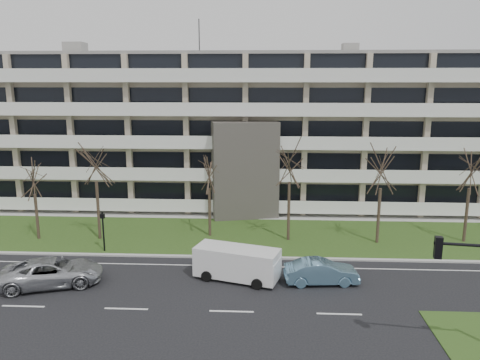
# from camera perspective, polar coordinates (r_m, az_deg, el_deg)

# --- Properties ---
(ground) EXTENTS (160.00, 160.00, 0.00)m
(ground) POSITION_cam_1_polar(r_m,az_deg,el_deg) (27.27, -1.04, -15.73)
(ground) COLOR black
(ground) RESTS_ON ground
(grass_verge) EXTENTS (90.00, 10.00, 0.06)m
(grass_verge) POSITION_cam_1_polar(r_m,az_deg,el_deg) (39.20, 0.27, -6.76)
(grass_verge) COLOR #2B4717
(grass_verge) RESTS_ON ground
(curb) EXTENTS (90.00, 0.35, 0.12)m
(curb) POSITION_cam_1_polar(r_m,az_deg,el_deg) (34.50, -0.12, -9.41)
(curb) COLOR #B2B2AD
(curb) RESTS_ON ground
(sidewalk) EXTENTS (90.00, 2.00, 0.08)m
(sidewalk) POSITION_cam_1_polar(r_m,az_deg,el_deg) (44.43, 0.59, -4.44)
(sidewalk) COLOR #B2B2AD
(sidewalk) RESTS_ON ground
(lane_edge_line) EXTENTS (90.00, 0.12, 0.01)m
(lane_edge_line) POSITION_cam_1_polar(r_m,az_deg,el_deg) (33.13, -0.26, -10.45)
(lane_edge_line) COLOR white
(lane_edge_line) RESTS_ON ground
(apartment_building) EXTENTS (60.50, 15.10, 18.75)m
(apartment_building) POSITION_cam_1_polar(r_m,az_deg,el_deg) (49.64, 0.92, 6.25)
(apartment_building) COLOR #B7AB8E
(apartment_building) RESTS_ON ground
(silver_pickup) EXTENTS (6.70, 4.53, 1.70)m
(silver_pickup) POSITION_cam_1_polar(r_m,az_deg,el_deg) (32.30, -21.90, -10.37)
(silver_pickup) COLOR #B6B9BE
(silver_pickup) RESTS_ON ground
(blue_sedan) EXTENTS (4.80, 2.06, 1.54)m
(blue_sedan) POSITION_cam_1_polar(r_m,az_deg,el_deg) (30.73, 9.88, -10.97)
(blue_sedan) COLOR #6EA0C0
(blue_sedan) RESTS_ON ground
(white_van) EXTENTS (5.79, 3.53, 2.11)m
(white_van) POSITION_cam_1_polar(r_m,az_deg,el_deg) (30.67, -0.25, -9.83)
(white_van) COLOR white
(white_van) RESTS_ON ground
(pedestrian_signal) EXTENTS (0.34, 0.30, 3.09)m
(pedestrian_signal) POSITION_cam_1_polar(r_m,az_deg,el_deg) (36.60, -16.35, -5.47)
(pedestrian_signal) COLOR black
(pedestrian_signal) RESTS_ON ground
(tree_1) EXTENTS (3.37, 3.37, 6.74)m
(tree_1) POSITION_cam_1_polar(r_m,az_deg,el_deg) (40.47, -23.91, 0.43)
(tree_1) COLOR #382B21
(tree_1) RESTS_ON ground
(tree_2) EXTENTS (4.31, 4.31, 8.61)m
(tree_2) POSITION_cam_1_polar(r_m,az_deg,el_deg) (38.46, -17.28, 2.58)
(tree_2) COLOR #382B21
(tree_2) RESTS_ON ground
(tree_3) EXTENTS (3.63, 3.63, 7.26)m
(tree_3) POSITION_cam_1_polar(r_m,az_deg,el_deg) (37.75, -3.80, 1.30)
(tree_3) COLOR #382B21
(tree_3) RESTS_ON ground
(tree_4) EXTENTS (4.31, 4.31, 8.61)m
(tree_4) POSITION_cam_1_polar(r_m,az_deg,el_deg) (36.67, 6.11, 2.62)
(tree_4) COLOR #382B21
(tree_4) RESTS_ON ground
(tree_5) EXTENTS (3.99, 3.99, 7.98)m
(tree_5) POSITION_cam_1_polar(r_m,az_deg,el_deg) (37.51, 16.90, 1.60)
(tree_5) COLOR #382B21
(tree_5) RESTS_ON ground
(tree_6) EXTENTS (3.95, 3.95, 7.90)m
(tree_6) POSITION_cam_1_polar(r_m,az_deg,el_deg) (40.36, 26.38, 1.48)
(tree_6) COLOR #382B21
(tree_6) RESTS_ON ground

